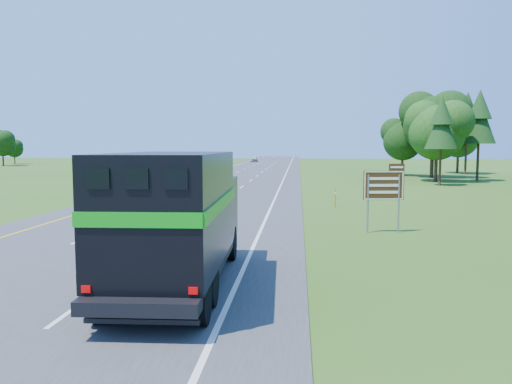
# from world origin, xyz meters

# --- Properties ---
(road) EXTENTS (15.00, 260.00, 0.04)m
(road) POSITION_xyz_m (0.00, 50.00, 0.02)
(road) COLOR #38383A
(road) RESTS_ON ground
(lane_markings) EXTENTS (11.15, 260.00, 0.01)m
(lane_markings) POSITION_xyz_m (0.00, 50.00, 0.04)
(lane_markings) COLOR yellow
(lane_markings) RESTS_ON road
(horse_truck) EXTENTS (2.92, 8.57, 3.76)m
(horse_truck) POSITION_xyz_m (3.90, 3.94, 2.05)
(horse_truck) COLOR black
(horse_truck) RESTS_ON road
(white_suv) EXTENTS (3.36, 7.16, 1.98)m
(white_suv) POSITION_xyz_m (-4.16, 36.69, 1.03)
(white_suv) COLOR silver
(white_suv) RESTS_ON road
(far_car) EXTENTS (1.83, 4.33, 1.46)m
(far_car) POSITION_xyz_m (-3.72, 113.76, 0.77)
(far_car) COLOR #B7B8BF
(far_car) RESTS_ON road
(exit_sign) EXTENTS (1.86, 0.28, 3.17)m
(exit_sign) POSITION_xyz_m (11.16, 13.58, 2.06)
(exit_sign) COLOR gray
(exit_sign) RESTS_ON ground
(delineator) EXTENTS (0.10, 0.06, 1.21)m
(delineator) POSITION_xyz_m (9.64, 22.86, 0.65)
(delineator) COLOR orange
(delineator) RESTS_ON ground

